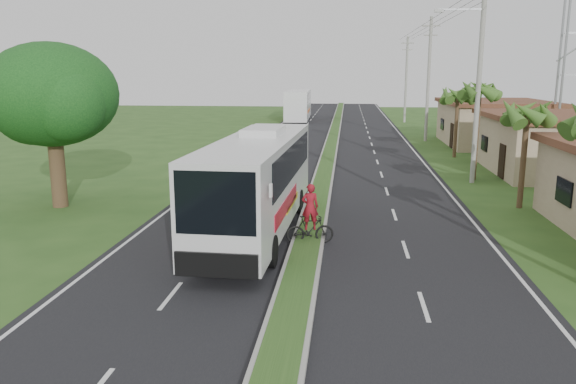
# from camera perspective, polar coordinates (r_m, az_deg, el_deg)

# --- Properties ---
(ground) EXTENTS (180.00, 180.00, 0.00)m
(ground) POSITION_cam_1_polar(r_m,az_deg,el_deg) (15.73, 0.64, -11.07)
(ground) COLOR #2A4B1B
(ground) RESTS_ON ground
(road_asphalt) EXTENTS (14.00, 160.00, 0.02)m
(road_asphalt) POSITION_cam_1_polar(r_m,az_deg,el_deg) (34.98, 3.74, 1.88)
(road_asphalt) COLOR black
(road_asphalt) RESTS_ON ground
(median_strip) EXTENTS (1.20, 160.00, 0.18)m
(median_strip) POSITION_cam_1_polar(r_m,az_deg,el_deg) (34.96, 3.74, 2.03)
(median_strip) COLOR gray
(median_strip) RESTS_ON ground
(lane_edge_left) EXTENTS (0.12, 160.00, 0.01)m
(lane_edge_left) POSITION_cam_1_polar(r_m,az_deg,el_deg) (35.87, -7.03, 2.05)
(lane_edge_left) COLOR silver
(lane_edge_left) RESTS_ON ground
(lane_edge_right) EXTENTS (0.12, 160.00, 0.01)m
(lane_edge_right) POSITION_cam_1_polar(r_m,az_deg,el_deg) (35.36, 14.65, 1.60)
(lane_edge_right) COLOR silver
(lane_edge_right) RESTS_ON ground
(shop_mid) EXTENTS (7.60, 10.60, 3.67)m
(shop_mid) POSITION_cam_1_polar(r_m,az_deg,el_deg) (38.78, 25.12, 4.52)
(shop_mid) COLOR tan
(shop_mid) RESTS_ON ground
(shop_far) EXTENTS (8.60, 11.60, 3.82)m
(shop_far) POSITION_cam_1_polar(r_m,az_deg,el_deg) (52.14, 20.20, 6.65)
(shop_far) COLOR tan
(shop_far) RESTS_ON ground
(palm_verge_b) EXTENTS (2.40, 2.40, 5.05)m
(palm_verge_b) POSITION_cam_1_polar(r_m,az_deg,el_deg) (27.66, 23.15, 7.33)
(palm_verge_b) COLOR #473321
(palm_verge_b) RESTS_ON ground
(palm_verge_c) EXTENTS (2.40, 2.40, 5.85)m
(palm_verge_c) POSITION_cam_1_polar(r_m,az_deg,el_deg) (34.24, 18.88, 9.66)
(palm_verge_c) COLOR #473321
(palm_verge_c) RESTS_ON ground
(palm_verge_d) EXTENTS (2.40, 2.40, 5.25)m
(palm_verge_d) POSITION_cam_1_polar(r_m,az_deg,el_deg) (43.17, 16.88, 9.39)
(palm_verge_d) COLOR #473321
(palm_verge_d) RESTS_ON ground
(shade_tree) EXTENTS (6.30, 6.00, 7.54)m
(shade_tree) POSITION_cam_1_polar(r_m,az_deg,el_deg) (27.91, -23.09, 8.75)
(shade_tree) COLOR #473321
(shade_tree) RESTS_ON ground
(utility_pole_b) EXTENTS (3.20, 0.28, 12.00)m
(utility_pole_b) POSITION_cam_1_polar(r_m,az_deg,el_deg) (33.18, 18.83, 11.57)
(utility_pole_b) COLOR gray
(utility_pole_b) RESTS_ON ground
(utility_pole_c) EXTENTS (1.60, 0.28, 11.00)m
(utility_pole_c) POSITION_cam_1_polar(r_m,az_deg,el_deg) (52.89, 14.08, 11.16)
(utility_pole_c) COLOR gray
(utility_pole_c) RESTS_ON ground
(utility_pole_d) EXTENTS (1.60, 0.28, 10.50)m
(utility_pole_d) POSITION_cam_1_polar(r_m,az_deg,el_deg) (72.76, 11.91, 11.21)
(utility_pole_d) COLOR gray
(utility_pole_d) RESTS_ON ground
(coach_bus_main) EXTENTS (3.02, 12.50, 4.01)m
(coach_bus_main) POSITION_cam_1_polar(r_m,az_deg,el_deg) (21.75, -3.04, 1.52)
(coach_bus_main) COLOR silver
(coach_bus_main) RESTS_ON ground
(coach_bus_far) EXTENTS (3.25, 13.24, 3.84)m
(coach_bus_far) POSITION_cam_1_polar(r_m,az_deg,el_deg) (75.35, 1.06, 9.01)
(coach_bus_far) COLOR white
(coach_bus_far) RESTS_ON ground
(motorcyclist) EXTENTS (1.82, 0.84, 2.26)m
(motorcyclist) POSITION_cam_1_polar(r_m,az_deg,el_deg) (20.52, 2.25, -3.12)
(motorcyclist) COLOR black
(motorcyclist) RESTS_ON ground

